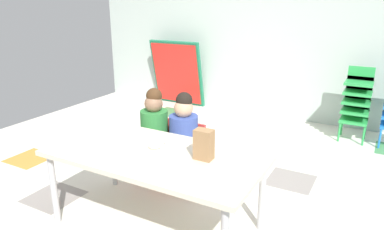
{
  "coord_description": "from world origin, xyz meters",
  "views": [
    {
      "loc": [
        1.58,
        -2.8,
        1.69
      ],
      "look_at": [
        0.33,
        -0.55,
        0.87
      ],
      "focal_mm": 33.51,
      "sensor_mm": 36.0,
      "label": 1
    }
  ],
  "objects_px": {
    "kid_chair_green_stack": "(357,100)",
    "paper_plate_near_edge": "(170,144)",
    "paper_plate_center_table": "(102,139)",
    "seated_child_near_camera": "(155,126)",
    "paper_bag_brown": "(204,145)",
    "folded_activity_table": "(177,73)",
    "seated_child_middle_seat": "(184,132)",
    "craft_table": "(155,159)",
    "donut_powdered_on_plate": "(170,141)",
    "donut_powdered_loose": "(155,145)"
  },
  "relations": [
    {
      "from": "craft_table",
      "to": "folded_activity_table",
      "type": "bearing_deg",
      "value": 118.54
    },
    {
      "from": "paper_bag_brown",
      "to": "paper_plate_center_table",
      "type": "bearing_deg",
      "value": -175.47
    },
    {
      "from": "seated_child_near_camera",
      "to": "donut_powdered_loose",
      "type": "distance_m",
      "value": 0.68
    },
    {
      "from": "paper_plate_center_table",
      "to": "donut_powdered_on_plate",
      "type": "distance_m",
      "value": 0.56
    },
    {
      "from": "donut_powdered_loose",
      "to": "paper_bag_brown",
      "type": "bearing_deg",
      "value": -1.16
    },
    {
      "from": "craft_table",
      "to": "folded_activity_table",
      "type": "distance_m",
      "value": 3.45
    },
    {
      "from": "kid_chair_green_stack",
      "to": "paper_plate_near_edge",
      "type": "xyz_separation_m",
      "value": [
        -1.13,
        -2.55,
        0.11
      ]
    },
    {
      "from": "seated_child_near_camera",
      "to": "paper_plate_center_table",
      "type": "relative_size",
      "value": 5.1
    },
    {
      "from": "craft_table",
      "to": "donut_powdered_on_plate",
      "type": "height_order",
      "value": "donut_powdered_on_plate"
    },
    {
      "from": "kid_chair_green_stack",
      "to": "paper_bag_brown",
      "type": "relative_size",
      "value": 4.18
    },
    {
      "from": "seated_child_middle_seat",
      "to": "kid_chair_green_stack",
      "type": "relative_size",
      "value": 1.0
    },
    {
      "from": "craft_table",
      "to": "kid_chair_green_stack",
      "type": "xyz_separation_m",
      "value": [
        1.14,
        2.74,
        -0.05
      ]
    },
    {
      "from": "craft_table",
      "to": "folded_activity_table",
      "type": "relative_size",
      "value": 1.48
    },
    {
      "from": "donut_powdered_loose",
      "to": "kid_chair_green_stack",
      "type": "bearing_deg",
      "value": 65.77
    },
    {
      "from": "folded_activity_table",
      "to": "paper_plate_center_table",
      "type": "bearing_deg",
      "value": -69.6
    },
    {
      "from": "folded_activity_table",
      "to": "paper_bag_brown",
      "type": "height_order",
      "value": "folded_activity_table"
    },
    {
      "from": "folded_activity_table",
      "to": "paper_plate_center_table",
      "type": "distance_m",
      "value": 3.23
    },
    {
      "from": "donut_powdered_on_plate",
      "to": "paper_plate_near_edge",
      "type": "bearing_deg",
      "value": 0.0
    },
    {
      "from": "kid_chair_green_stack",
      "to": "paper_plate_center_table",
      "type": "xyz_separation_m",
      "value": [
        -1.66,
        -2.74,
        0.11
      ]
    },
    {
      "from": "craft_table",
      "to": "paper_plate_near_edge",
      "type": "relative_size",
      "value": 8.96
    },
    {
      "from": "donut_powdered_on_plate",
      "to": "paper_bag_brown",
      "type": "bearing_deg",
      "value": -17.75
    },
    {
      "from": "craft_table",
      "to": "paper_plate_center_table",
      "type": "xyz_separation_m",
      "value": [
        -0.52,
        0.01,
        0.06
      ]
    },
    {
      "from": "seated_child_middle_seat",
      "to": "paper_plate_near_edge",
      "type": "relative_size",
      "value": 5.1
    },
    {
      "from": "craft_table",
      "to": "paper_bag_brown",
      "type": "bearing_deg",
      "value": 11.79
    },
    {
      "from": "kid_chair_green_stack",
      "to": "folded_activity_table",
      "type": "relative_size",
      "value": 0.85
    },
    {
      "from": "seated_child_near_camera",
      "to": "paper_bag_brown",
      "type": "xyz_separation_m",
      "value": [
        0.81,
        -0.56,
        0.17
      ]
    },
    {
      "from": "paper_plate_center_table",
      "to": "donut_powdered_on_plate",
      "type": "bearing_deg",
      "value": 19.32
    },
    {
      "from": "seated_child_middle_seat",
      "to": "paper_bag_brown",
      "type": "relative_size",
      "value": 4.17
    },
    {
      "from": "seated_child_near_camera",
      "to": "seated_child_middle_seat",
      "type": "bearing_deg",
      "value": -0.0
    },
    {
      "from": "paper_plate_near_edge",
      "to": "kid_chair_green_stack",
      "type": "bearing_deg",
      "value": 66.07
    },
    {
      "from": "paper_bag_brown",
      "to": "paper_plate_near_edge",
      "type": "xyz_separation_m",
      "value": [
        -0.36,
        0.12,
        -0.11
      ]
    },
    {
      "from": "seated_child_middle_seat",
      "to": "donut_powdered_on_plate",
      "type": "height_order",
      "value": "seated_child_middle_seat"
    },
    {
      "from": "kid_chair_green_stack",
      "to": "paper_plate_near_edge",
      "type": "height_order",
      "value": "kid_chair_green_stack"
    },
    {
      "from": "paper_plate_center_table",
      "to": "seated_child_near_camera",
      "type": "bearing_deg",
      "value": 82.81
    },
    {
      "from": "donut_powdered_on_plate",
      "to": "folded_activity_table",
      "type": "bearing_deg",
      "value": 120.23
    },
    {
      "from": "paper_plate_center_table",
      "to": "donut_powdered_loose",
      "type": "xyz_separation_m",
      "value": [
        0.47,
        0.08,
        0.01
      ]
    },
    {
      "from": "kid_chair_green_stack",
      "to": "folded_activity_table",
      "type": "distance_m",
      "value": 2.8
    },
    {
      "from": "seated_child_middle_seat",
      "to": "paper_plate_center_table",
      "type": "height_order",
      "value": "seated_child_middle_seat"
    },
    {
      "from": "folded_activity_table",
      "to": "donut_powdered_loose",
      "type": "height_order",
      "value": "folded_activity_table"
    },
    {
      "from": "donut_powdered_on_plate",
      "to": "donut_powdered_loose",
      "type": "height_order",
      "value": "donut_powdered_on_plate"
    },
    {
      "from": "seated_child_middle_seat",
      "to": "folded_activity_table",
      "type": "xyz_separation_m",
      "value": [
        -1.53,
        2.39,
        -0.02
      ]
    },
    {
      "from": "seated_child_near_camera",
      "to": "seated_child_middle_seat",
      "type": "distance_m",
      "value": 0.32
    },
    {
      "from": "seated_child_middle_seat",
      "to": "seated_child_near_camera",
      "type": "bearing_deg",
      "value": 180.0
    },
    {
      "from": "kid_chair_green_stack",
      "to": "paper_plate_center_table",
      "type": "bearing_deg",
      "value": -121.26
    },
    {
      "from": "folded_activity_table",
      "to": "paper_plate_near_edge",
      "type": "relative_size",
      "value": 6.04
    },
    {
      "from": "craft_table",
      "to": "donut_powdered_loose",
      "type": "xyz_separation_m",
      "value": [
        -0.06,
        0.09,
        0.07
      ]
    },
    {
      "from": "kid_chair_green_stack",
      "to": "folded_activity_table",
      "type": "xyz_separation_m",
      "value": [
        -2.79,
        0.29,
        0.02
      ]
    },
    {
      "from": "craft_table",
      "to": "donut_powdered_loose",
      "type": "bearing_deg",
      "value": 124.0
    },
    {
      "from": "paper_plate_center_table",
      "to": "craft_table",
      "type": "bearing_deg",
      "value": -0.65
    },
    {
      "from": "craft_table",
      "to": "paper_plate_near_edge",
      "type": "xyz_separation_m",
      "value": [
        0.01,
        0.19,
        0.06
      ]
    }
  ]
}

